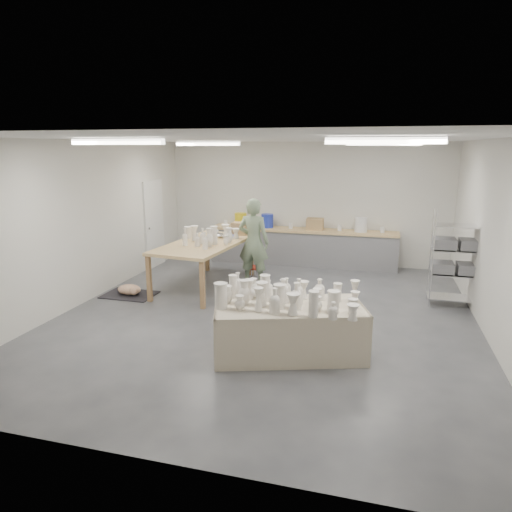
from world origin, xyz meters
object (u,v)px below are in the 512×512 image
(work_table, at_px, (209,242))
(red_stool, at_px, (257,268))
(drying_table, at_px, (288,325))
(potter, at_px, (254,242))

(work_table, height_order, red_stool, work_table)
(drying_table, height_order, potter, potter)
(potter, bearing_deg, red_stool, -84.46)
(work_table, relative_size, red_stool, 6.68)
(drying_table, relative_size, potter, 1.23)
(work_table, xyz_separation_m, red_stool, (0.86, 0.62, -0.66))
(potter, bearing_deg, drying_table, 119.03)
(red_stool, bearing_deg, potter, -90.00)
(work_table, xyz_separation_m, potter, (0.86, 0.35, -0.03))
(drying_table, distance_m, work_table, 3.62)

